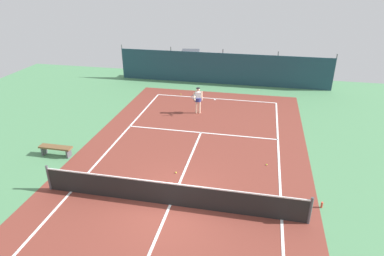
{
  "coord_description": "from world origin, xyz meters",
  "views": [
    {
      "loc": [
        2.93,
        -9.96,
        8.07
      ],
      "look_at": [
        -0.21,
        5.02,
        0.9
      ],
      "focal_mm": 31.62,
      "sensor_mm": 36.0,
      "label": 1
    }
  ],
  "objects_px": {
    "tennis_ball_near_player": "(267,165)",
    "courtside_bench": "(56,149)",
    "tennis_net": "(170,194)",
    "tennis_player": "(198,99)",
    "water_bottle": "(322,205)",
    "tennis_ball_midcourt": "(181,94)",
    "tennis_ball_by_sideline": "(176,172)",
    "parked_car": "(190,61)"
  },
  "relations": [
    {
      "from": "parked_car",
      "to": "water_bottle",
      "type": "xyz_separation_m",
      "value": [
        8.85,
        -17.83,
        -0.72
      ]
    },
    {
      "from": "water_bottle",
      "to": "courtside_bench",
      "type": "bearing_deg",
      "value": 172.75
    },
    {
      "from": "parked_car",
      "to": "tennis_net",
      "type": "bearing_deg",
      "value": 92.47
    },
    {
      "from": "tennis_ball_midcourt",
      "to": "parked_car",
      "type": "bearing_deg",
      "value": 96.36
    },
    {
      "from": "tennis_player",
      "to": "parked_car",
      "type": "distance_m",
      "value": 10.06
    },
    {
      "from": "tennis_ball_near_player",
      "to": "courtside_bench",
      "type": "distance_m",
      "value": 9.93
    },
    {
      "from": "tennis_ball_by_sideline",
      "to": "tennis_ball_midcourt",
      "type": "bearing_deg",
      "value": 102.29
    },
    {
      "from": "tennis_ball_near_player",
      "to": "courtside_bench",
      "type": "height_order",
      "value": "courtside_bench"
    },
    {
      "from": "tennis_net",
      "to": "tennis_ball_midcourt",
      "type": "bearing_deg",
      "value": 101.66
    },
    {
      "from": "tennis_net",
      "to": "tennis_player",
      "type": "bearing_deg",
      "value": 94.34
    },
    {
      "from": "tennis_ball_near_player",
      "to": "water_bottle",
      "type": "xyz_separation_m",
      "value": [
        2.04,
        -2.66,
        0.09
      ]
    },
    {
      "from": "tennis_net",
      "to": "tennis_ball_by_sideline",
      "type": "distance_m",
      "value": 2.27
    },
    {
      "from": "tennis_ball_midcourt",
      "to": "courtside_bench",
      "type": "relative_size",
      "value": 0.04
    },
    {
      "from": "tennis_ball_near_player",
      "to": "courtside_bench",
      "type": "relative_size",
      "value": 0.04
    },
    {
      "from": "tennis_net",
      "to": "tennis_ball_midcourt",
      "type": "distance_m",
      "value": 12.48
    },
    {
      "from": "tennis_net",
      "to": "tennis_ball_near_player",
      "type": "height_order",
      "value": "tennis_net"
    },
    {
      "from": "tennis_net",
      "to": "tennis_player",
      "type": "xyz_separation_m",
      "value": [
        -0.69,
        9.11,
        0.45
      ]
    },
    {
      "from": "tennis_ball_near_player",
      "to": "parked_car",
      "type": "xyz_separation_m",
      "value": [
        -6.81,
        15.16,
        0.81
      ]
    },
    {
      "from": "tennis_ball_near_player",
      "to": "water_bottle",
      "type": "distance_m",
      "value": 3.36
    },
    {
      "from": "parked_car",
      "to": "tennis_ball_by_sideline",
      "type": "bearing_deg",
      "value": 92.61
    },
    {
      "from": "tennis_ball_midcourt",
      "to": "parked_car",
      "type": "distance_m",
      "value": 6.72
    },
    {
      "from": "tennis_ball_by_sideline",
      "to": "tennis_net",
      "type": "bearing_deg",
      "value": -81.26
    },
    {
      "from": "tennis_ball_near_player",
      "to": "tennis_ball_midcourt",
      "type": "relative_size",
      "value": 1.0
    },
    {
      "from": "tennis_net",
      "to": "tennis_ball_midcourt",
      "type": "xyz_separation_m",
      "value": [
        -2.52,
        12.21,
        -0.48
      ]
    },
    {
      "from": "tennis_net",
      "to": "water_bottle",
      "type": "xyz_separation_m",
      "value": [
        5.59,
        1.01,
        -0.39
      ]
    },
    {
      "from": "tennis_ball_midcourt",
      "to": "courtside_bench",
      "type": "height_order",
      "value": "courtside_bench"
    },
    {
      "from": "tennis_player",
      "to": "tennis_ball_midcourt",
      "type": "xyz_separation_m",
      "value": [
        -1.83,
        3.1,
        -0.93
      ]
    },
    {
      "from": "tennis_net",
      "to": "tennis_ball_by_sideline",
      "type": "xyz_separation_m",
      "value": [
        -0.34,
        2.19,
        -0.48
      ]
    },
    {
      "from": "tennis_ball_by_sideline",
      "to": "tennis_player",
      "type": "bearing_deg",
      "value": 92.94
    },
    {
      "from": "tennis_ball_near_player",
      "to": "tennis_ball_by_sideline",
      "type": "xyz_separation_m",
      "value": [
        -3.88,
        -1.49,
        0.0
      ]
    },
    {
      "from": "tennis_ball_by_sideline",
      "to": "water_bottle",
      "type": "xyz_separation_m",
      "value": [
        5.92,
        -1.17,
        0.09
      ]
    },
    {
      "from": "tennis_ball_near_player",
      "to": "tennis_ball_midcourt",
      "type": "xyz_separation_m",
      "value": [
        -6.07,
        8.54,
        0.0
      ]
    },
    {
      "from": "water_bottle",
      "to": "tennis_player",
      "type": "bearing_deg",
      "value": 127.79
    },
    {
      "from": "tennis_ball_near_player",
      "to": "tennis_ball_by_sideline",
      "type": "relative_size",
      "value": 1.0
    },
    {
      "from": "tennis_ball_near_player",
      "to": "parked_car",
      "type": "distance_m",
      "value": 16.64
    },
    {
      "from": "tennis_ball_by_sideline",
      "to": "courtside_bench",
      "type": "bearing_deg",
      "value": 176.75
    },
    {
      "from": "tennis_net",
      "to": "parked_car",
      "type": "height_order",
      "value": "parked_car"
    },
    {
      "from": "tennis_net",
      "to": "courtside_bench",
      "type": "xyz_separation_m",
      "value": [
        -6.31,
        2.53,
        -0.14
      ]
    },
    {
      "from": "tennis_net",
      "to": "parked_car",
      "type": "xyz_separation_m",
      "value": [
        -3.26,
        18.84,
        0.33
      ]
    },
    {
      "from": "tennis_ball_midcourt",
      "to": "tennis_ball_by_sideline",
      "type": "bearing_deg",
      "value": -77.71
    },
    {
      "from": "tennis_net",
      "to": "courtside_bench",
      "type": "height_order",
      "value": "tennis_net"
    },
    {
      "from": "parked_car",
      "to": "tennis_ball_near_player",
      "type": "bearing_deg",
      "value": 106.83
    }
  ]
}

